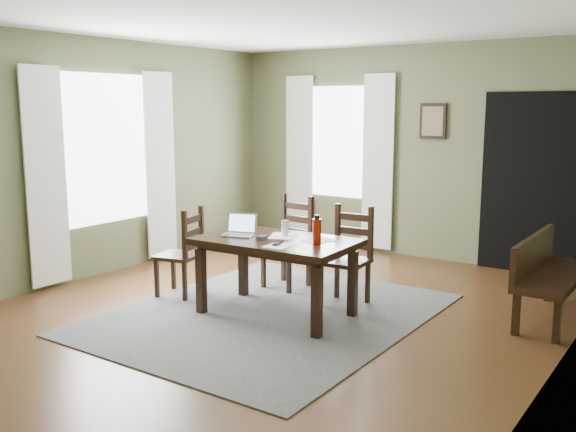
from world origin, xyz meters
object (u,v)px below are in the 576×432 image
Objects in this scene: laptop at (240,229)px; chair_back_right at (347,257)px; bench at (547,270)px; chair_end at (183,253)px; water_bottle at (317,231)px; dining_table at (276,248)px; chair_back_left at (289,243)px.

chair_back_right is at bearing 25.22° from laptop.
laptop reaches higher than bench.
chair_end is 3.51m from bench.
chair_back_right is at bearing 110.69° from bench.
chair_end reaches higher than bench.
water_bottle reaches higher than laptop.
laptop is (-0.77, -0.72, 0.31)m from chair_back_right.
chair_end is 0.67× the size of bench.
dining_table is 1.53× the size of chair_back_right.
chair_back_left is 3.68× the size of water_bottle.
bench is at bearing 13.53° from chair_back_left.
laptop is at bearing -139.79° from chair_back_right.
dining_table is 5.56× the size of water_bottle.
bench is 2.15m from water_bottle.
chair_back_right is 1.83m from bench.
chair_back_left is 2.58m from bench.
water_bottle reaches higher than dining_table.
chair_back_left is 0.85m from chair_back_right.
laptop is at bearing -83.01° from chair_back_left.
chair_back_right reaches higher than laptop.
bench is at bearing 29.68° from dining_table.
dining_table is at bearing -179.45° from water_bottle.
water_bottle is (0.44, 0.00, 0.21)m from dining_table.
bench is (2.09, 1.32, -0.18)m from dining_table.
laptop is at bearing 118.76° from bench.
water_bottle is at bearing 78.40° from chair_end.
chair_back_left reaches higher than dining_table.
chair_end is 1.63m from water_bottle.
water_bottle reaches higher than bench.
chair_end is 3.45× the size of water_bottle.
chair_back_left is at bearing 163.85° from chair_back_right.
water_bottle is at bearing -14.22° from laptop.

